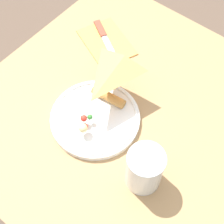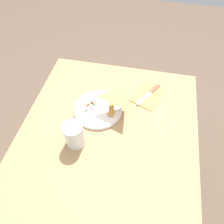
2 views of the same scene
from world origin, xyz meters
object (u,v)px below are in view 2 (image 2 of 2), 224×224
Objects in this scene: dining_table at (107,151)px; plate_pizza at (98,109)px; napkin_folded at (148,95)px; butter_knife at (149,93)px; milk_glass at (74,135)px.

dining_table is 0.21m from plate_pizza.
butter_knife is at bearing 149.51° from napkin_folded.
dining_table is 0.35m from butter_knife.
plate_pizza reaches higher than napkin_folded.
milk_glass is 0.43m from napkin_folded.
plate_pizza is at bearing -56.88° from napkin_folded.
napkin_folded is 1.23× the size of butter_knife.
napkin_folded reaches higher than dining_table.
dining_table is 4.11× the size of plate_pizza.
plate_pizza reaches higher than butter_knife.
plate_pizza is at bearing -151.69° from dining_table.
napkin_folded is at bearing -0.00° from butter_knife.
napkin_folded is (-0.28, 0.15, 0.13)m from dining_table.
butter_knife is (-0.15, 0.23, -0.01)m from plate_pizza.
butter_knife reaches higher than dining_table.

